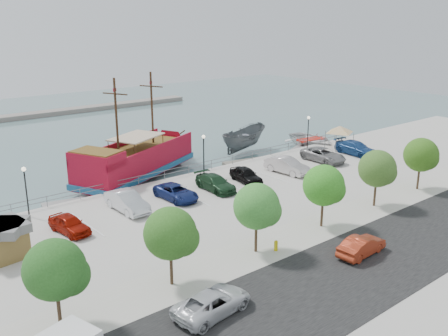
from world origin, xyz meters
TOP-DOWN VIEW (x-y plane):
  - ground at (0.00, 0.00)m, footprint 160.00×160.00m
  - street at (0.00, -16.00)m, footprint 100.00×8.00m
  - sidewalk at (0.00, -10.00)m, footprint 100.00×4.00m
  - seawall_railing at (0.00, 7.80)m, footprint 50.00×0.06m
  - far_shore at (10.00, 55.00)m, footprint 40.00×3.00m
  - pirate_ship at (-3.20, 13.28)m, footprint 18.46×12.09m
  - patrol_boat at (11.77, 13.50)m, footprint 8.38×4.53m
  - speedboat at (20.55, 9.71)m, footprint 6.43×8.22m
  - dock_west at (-12.58, 9.20)m, footprint 6.78×3.25m
  - dock_mid at (8.97, 9.20)m, footprint 6.88×3.27m
  - dock_east at (17.40, 9.20)m, footprint 6.63×4.14m
  - shed at (-21.82, 0.26)m, footprint 3.39×3.39m
  - canopy_tent at (19.69, 4.57)m, footprint 5.10×5.10m
  - street_van at (-15.00, -14.04)m, footprint 5.02×2.77m
  - street_sedan at (-2.71, -14.94)m, footprint 4.18×1.68m
  - fire_hydrant at (-6.82, -10.80)m, footprint 0.28×0.28m
  - lamp_post_left at (-18.00, 6.50)m, footprint 0.36×0.36m
  - lamp_post_mid at (0.00, 6.50)m, footprint 0.36×0.36m
  - lamp_post_right at (16.00, 6.50)m, footprint 0.36×0.36m
  - tree_a at (-21.85, -10.07)m, footprint 3.30×3.20m
  - tree_b at (-14.85, -10.07)m, footprint 3.30×3.20m
  - tree_c at (-7.85, -10.07)m, footprint 3.30×3.20m
  - tree_d at (-0.85, -10.07)m, footprint 3.30×3.20m
  - tree_e at (6.15, -10.07)m, footprint 3.30×3.20m
  - tree_f at (13.15, -10.07)m, footprint 3.30×3.20m
  - parked_car_a at (-16.68, 1.38)m, footprint 2.23×4.30m
  - parked_car_b at (-11.09, 2.60)m, footprint 1.85×5.09m
  - parked_car_c at (-6.32, 2.30)m, footprint 2.40×4.88m
  - parked_car_d at (-2.04, 2.01)m, footprint 2.22×5.00m
  - parked_car_e at (1.86, 2.05)m, footprint 2.45×4.55m
  - parked_car_f at (7.16, 1.52)m, footprint 2.19×5.17m
  - parked_car_g at (13.61, 2.01)m, footprint 2.76×5.60m
  - parked_car_h at (18.96, 1.50)m, footprint 2.64×5.66m

SIDE VIEW (x-z plane):
  - ground at x=0.00m, z-range -1.00..-1.00m
  - dock_east at x=17.40m, z-range -1.00..-0.63m
  - dock_west at x=-12.58m, z-range -1.00..-0.63m
  - dock_mid at x=8.97m, z-range -1.00..-0.62m
  - far_shore at x=10.00m, z-range -1.00..-0.20m
  - speedboat at x=20.55m, z-range -1.00..0.55m
  - street at x=0.00m, z-range -0.01..0.03m
  - sidewalk at x=0.00m, z-range -0.01..0.04m
  - fire_hydrant at x=-6.82m, z-range 0.04..0.85m
  - seawall_railing at x=0.00m, z-range 0.03..1.03m
  - patrol_boat at x=11.77m, z-range -1.00..2.07m
  - street_van at x=-15.00m, z-range 0.00..1.33m
  - parked_car_c at x=-6.32m, z-range 0.00..1.33m
  - street_sedan at x=-2.71m, z-range 0.00..1.35m
  - parked_car_a at x=-16.68m, z-range 0.00..1.40m
  - parked_car_d at x=-2.04m, z-range 0.00..1.42m
  - parked_car_e at x=1.86m, z-range 0.00..1.47m
  - parked_car_g at x=13.61m, z-range 0.00..1.53m
  - parked_car_h at x=18.96m, z-range 0.00..1.60m
  - parked_car_f at x=7.16m, z-range 0.00..1.66m
  - parked_car_b at x=-11.09m, z-range 0.00..1.67m
  - pirate_ship at x=-3.20m, z-range -4.85..6.74m
  - shed at x=-21.82m, z-range 0.08..2.59m
  - canopy_tent at x=19.69m, z-range 1.23..4.57m
  - lamp_post_left at x=-18.00m, z-range 0.80..5.08m
  - lamp_post_mid at x=0.00m, z-range 0.80..5.08m
  - lamp_post_right at x=16.00m, z-range 0.80..5.08m
  - tree_a at x=-21.85m, z-range 0.80..5.80m
  - tree_b at x=-14.85m, z-range 0.80..5.80m
  - tree_c at x=-7.85m, z-range 0.80..5.80m
  - tree_d at x=-0.85m, z-range 0.80..5.80m
  - tree_e at x=6.15m, z-range 0.80..5.80m
  - tree_f at x=13.15m, z-range 0.80..5.80m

